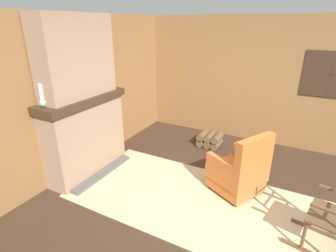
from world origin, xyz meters
The scene contains 11 objects.
ground_plane centered at (0.00, 0.00, 0.00)m, with size 14.00×14.00×0.00m, color #3D281C.
wood_panel_wall_left centered at (-2.69, 0.00, 1.28)m, with size 0.06×5.92×2.56m.
wood_panel_wall_back centered at (0.02, 2.69, 1.29)m, with size 5.92×0.09×2.56m.
fireplace_hearth centered at (-2.43, 0.00, 0.66)m, with size 0.63×1.54×1.33m.
chimney_breast centered at (-2.45, 0.00, 1.94)m, with size 0.37×1.26×1.21m.
area_rug centered at (-0.48, 0.10, 0.01)m, with size 3.68×1.74×0.01m.
armchair centered at (-0.03, 0.57, 0.36)m, with size 0.90×0.90×1.00m.
rocking_chair centered at (1.14, -0.01, 0.41)m, with size 0.88×0.62×1.19m.
firewood_stack centered at (-0.95, 1.92, 0.14)m, with size 0.46×0.38×0.28m.
oil_lamp_vase centered at (-2.49, -0.64, 1.45)m, with size 0.10×0.10×0.32m.
storage_case centered at (-2.49, 0.13, 1.39)m, with size 0.17×0.20×0.12m.
Camera 1 is at (0.62, -2.86, 2.41)m, focal length 28.00 mm.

